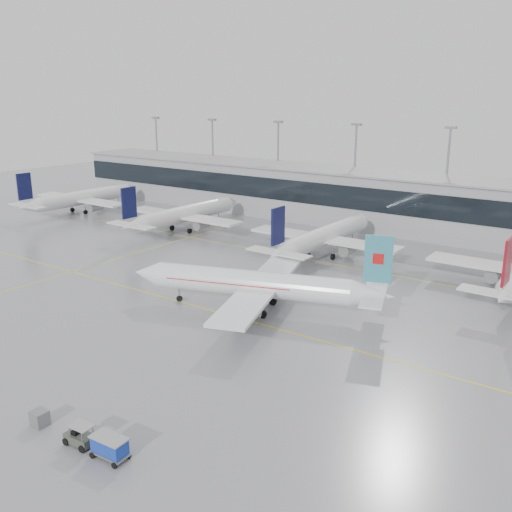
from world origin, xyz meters
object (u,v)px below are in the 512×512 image
Objects in this scene: air_canada_jet at (260,285)px; gse_unit at (40,418)px; baggage_cart at (110,446)px; baggage_tug at (80,438)px.

air_canada_jet is 25.70× the size of gse_unit.
baggage_cart is 2.31× the size of gse_unit.
gse_unit is (0.24, -35.16, -3.08)m from air_canada_jet.
baggage_cart reaches higher than baggage_tug.
air_canada_jet is at bearing 90.82° from gse_unit.
baggage_tug is at bearing 2.73° from gse_unit.
baggage_cart is (9.30, -34.71, -2.64)m from air_canada_jet.
air_canada_jet is 11.11× the size of baggage_cart.
gse_unit is (-5.46, -0.22, 0.03)m from baggage_tug.
air_canada_jet is at bearing 95.71° from baggage_tug.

